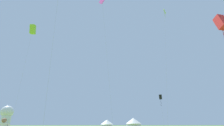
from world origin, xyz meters
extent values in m
cube|color=#99DB2D|center=(14.47, 39.33, 30.34)|extent=(1.03, 1.46, 1.73)
cylinder|color=olive|center=(14.47, 39.33, 29.14)|extent=(0.05, 0.05, 1.53)
cylinder|color=#B2B2B7|center=(13.28, 38.79, 15.17)|extent=(2.40, 1.09, 30.35)
cube|color=#99DB2D|center=(-20.75, 41.22, 25.26)|extent=(1.25, 1.75, 2.65)
cylinder|color=#B2B2B7|center=(-21.14, 40.34, 12.63)|extent=(0.80, 1.76, 25.26)
cylinder|color=#B2B2B7|center=(-7.86, 18.54, 13.29)|extent=(0.19, 0.96, 26.58)
cube|color=black|center=(17.32, 59.12, 10.12)|extent=(1.23, 1.38, 1.71)
cylinder|color=black|center=(17.32, 59.12, 8.28)|extent=(0.05, 0.05, 2.82)
cylinder|color=#B2B2B7|center=(17.26, 58.42, 5.06)|extent=(0.15, 1.41, 10.12)
cube|color=#E02DA3|center=(-2.16, 30.71, 26.92)|extent=(1.59, 1.70, 2.25)
cylinder|color=#B2B2B7|center=(-1.00, 30.14, 13.46)|extent=(2.35, 1.18, 26.92)
cube|color=red|center=(19.05, 25.05, 18.46)|extent=(1.77, 2.42, 3.00)
cylinder|color=maroon|center=(19.05, 25.05, 15.98)|extent=(0.09, 0.09, 3.47)
sphere|color=#9E7051|center=(-5.90, 6.51, 1.62)|extent=(0.22, 0.22, 0.22)
cone|color=white|center=(-0.74, 59.91, 2.00)|extent=(4.22, 4.22, 1.48)
cube|color=white|center=(7.93, 59.91, 0.76)|extent=(4.06, 4.06, 1.52)
cone|color=white|center=(7.93, 59.91, 2.41)|extent=(5.07, 5.07, 1.78)
cylinder|color=white|center=(-54.08, 100.49, 3.00)|extent=(4.80, 4.80, 6.00)
sphere|color=white|center=(-54.08, 100.49, 7.60)|extent=(6.40, 6.40, 6.40)
camera|label=1|loc=(-1.14, -2.62, 1.47)|focal=29.34mm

